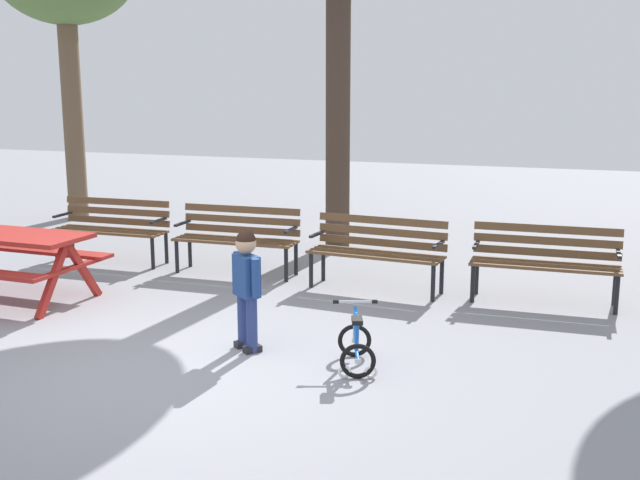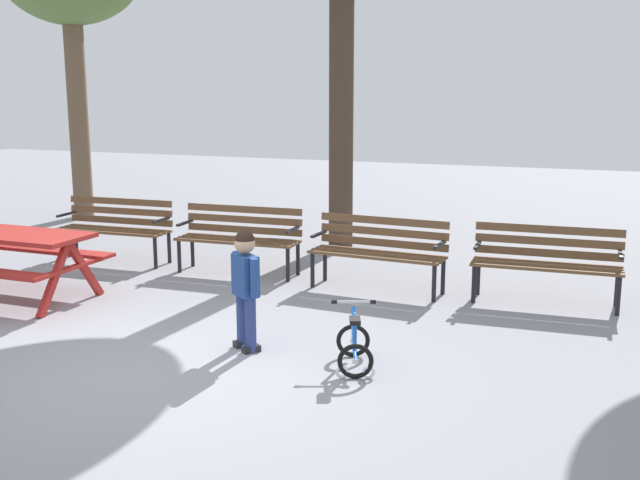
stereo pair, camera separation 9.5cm
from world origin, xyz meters
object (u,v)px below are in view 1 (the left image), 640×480
(picnic_table, at_px, (10,248))
(park_bench_right, at_px, (378,247))
(park_bench_left, at_px, (238,234))
(park_bench_far_left, at_px, (113,225))
(kids_bicycle, at_px, (356,345))
(park_bench_far_right, at_px, (545,257))
(child_standing, at_px, (247,280))

(picnic_table, distance_m, park_bench_right, 4.17)
(park_bench_left, bearing_deg, park_bench_far_left, 179.62)
(park_bench_far_left, bearing_deg, picnic_table, -87.98)
(park_bench_left, relative_size, park_bench_right, 0.99)
(park_bench_far_left, distance_m, kids_bicycle, 5.15)
(park_bench_right, xyz_separation_m, kids_bicycle, (0.54, -2.55, -0.31))
(picnic_table, xyz_separation_m, park_bench_far_right, (5.63, 1.95, -0.08))
(picnic_table, height_order, child_standing, child_standing)
(park_bench_far_left, distance_m, child_standing, 4.22)
(park_bench_right, bearing_deg, park_bench_left, 174.77)
(park_bench_far_left, distance_m, park_bench_far_right, 5.70)
(park_bench_far_left, relative_size, park_bench_right, 0.99)
(park_bench_right, distance_m, child_standing, 2.52)
(park_bench_left, xyz_separation_m, park_bench_right, (1.91, -0.17, 0.00))
(park_bench_left, distance_m, kids_bicycle, 3.68)
(park_bench_far_left, bearing_deg, park_bench_right, -2.82)
(park_bench_far_left, height_order, kids_bicycle, park_bench_far_left)
(park_bench_right, height_order, kids_bicycle, park_bench_right)
(park_bench_far_right, bearing_deg, park_bench_right, -176.93)
(picnic_table, relative_size, kids_bicycle, 2.90)
(picnic_table, distance_m, park_bench_far_left, 2.04)
(park_bench_right, bearing_deg, park_bench_far_left, 177.18)
(park_bench_left, bearing_deg, picnic_table, -132.04)
(child_standing, bearing_deg, park_bench_right, 77.84)
(picnic_table, xyz_separation_m, park_bench_far_left, (-0.07, 2.04, -0.08))
(park_bench_far_right, height_order, child_standing, child_standing)
(park_bench_far_left, distance_m, park_bench_right, 3.81)
(picnic_table, bearing_deg, park_bench_left, 47.96)
(park_bench_right, distance_m, kids_bicycle, 2.63)
(park_bench_left, bearing_deg, kids_bicycle, -48.09)
(park_bench_far_left, bearing_deg, park_bench_left, -0.38)
(picnic_table, relative_size, park_bench_far_right, 1.13)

